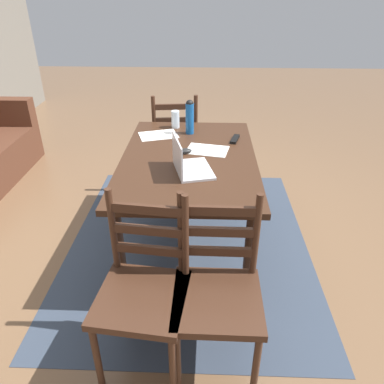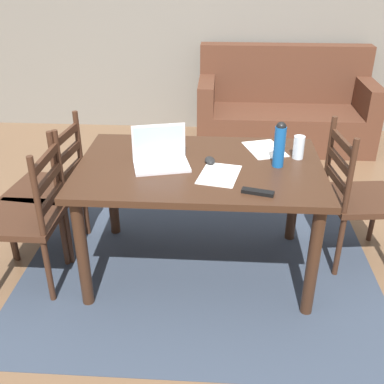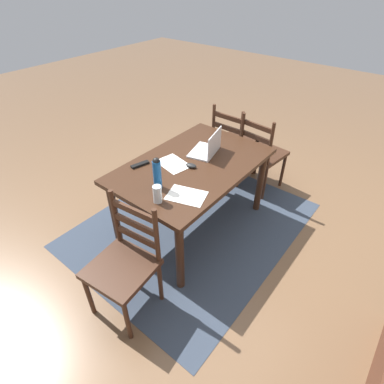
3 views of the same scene
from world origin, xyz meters
name	(u,v)px [view 1 (image 1 of 3)]	position (x,y,z in m)	size (l,w,h in m)	color
ground_plane	(189,242)	(0.00, 0.00, 0.00)	(14.00, 14.00, 0.00)	brown
area_rug	(189,242)	(0.00, 0.00, 0.00)	(2.30, 1.86, 0.01)	#333D4C
dining_table	(189,169)	(0.00, 0.00, 0.66)	(1.46, 0.94, 0.75)	#382114
chair_right_far	(175,141)	(1.02, 0.18, 0.46)	(0.49, 0.49, 0.95)	#3D2316
chair_left_near	(217,293)	(-1.02, -0.19, 0.46)	(0.44, 0.44, 0.95)	#3D2316
chair_left_far	(144,291)	(-1.02, 0.18, 0.46)	(0.49, 0.49, 0.95)	#3D2316
laptop	(187,163)	(-0.24, 0.00, 0.81)	(0.36, 0.29, 0.23)	silver
water_bottle	(190,116)	(0.46, 0.01, 0.89)	(0.07, 0.07, 0.27)	#145199
drinking_glass	(175,119)	(0.59, 0.14, 0.82)	(0.07, 0.07, 0.14)	silver
computer_mouse	(185,151)	(0.06, 0.03, 0.77)	(0.06, 0.10, 0.03)	black
tv_remote	(235,139)	(0.32, -0.34, 0.76)	(0.04, 0.17, 0.02)	black
paper_stack_left	(158,135)	(0.40, 0.26, 0.75)	(0.21, 0.30, 0.00)	white
paper_stack_right	(207,150)	(0.12, -0.13, 0.75)	(0.21, 0.30, 0.00)	white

